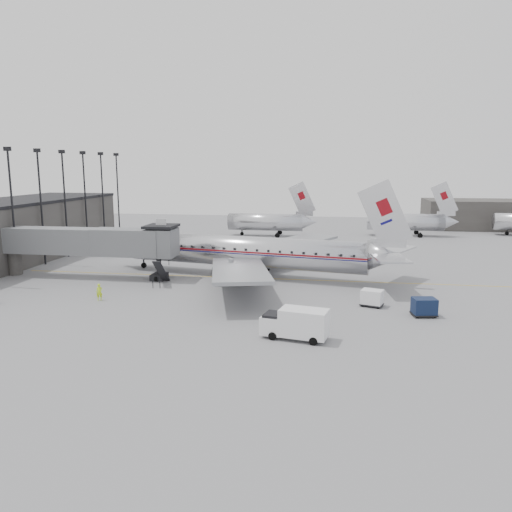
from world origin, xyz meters
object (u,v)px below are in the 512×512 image
(ramp_worker, at_px, (99,292))
(baggage_cart_white, at_px, (372,298))
(service_van, at_px, (295,323))
(airliner, at_px, (249,252))
(baggage_cart_navy, at_px, (424,307))

(ramp_worker, bearing_deg, baggage_cart_white, -16.35)
(service_van, bearing_deg, ramp_worker, 169.49)
(service_van, bearing_deg, airliner, 120.38)
(baggage_cart_navy, height_order, baggage_cart_white, baggage_cart_navy)
(baggage_cart_white, bearing_deg, baggage_cart_navy, -12.25)
(airliner, bearing_deg, baggage_cart_white, -28.70)
(service_van, relative_size, baggage_cart_white, 2.25)
(baggage_cart_white, height_order, ramp_worker, ramp_worker)
(baggage_cart_navy, relative_size, baggage_cart_white, 0.97)
(airliner, relative_size, baggage_cart_white, 15.44)
(service_van, xyz_separation_m, baggage_cart_white, (6.46, 10.09, -0.42))
(baggage_cart_white, distance_m, ramp_worker, 26.39)
(baggage_cart_white, bearing_deg, service_van, -104.02)
(service_van, relative_size, baggage_cart_navy, 2.32)
(airliner, bearing_deg, baggage_cart_navy, -26.82)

